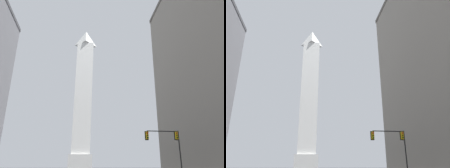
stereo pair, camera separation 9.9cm
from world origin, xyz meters
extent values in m
cube|color=silver|center=(0.00, 87.93, 2.77)|extent=(8.86, 8.86, 5.53)
cube|color=white|center=(0.00, 87.93, 29.62)|extent=(7.09, 7.09, 48.17)
pyramid|color=white|center=(0.00, 87.93, 57.61)|extent=(7.09, 7.09, 7.80)
cylinder|color=black|center=(14.66, 30.16, 3.20)|extent=(0.18, 0.18, 6.40)
cube|color=yellow|center=(14.37, 30.16, 5.70)|extent=(0.37, 0.37, 1.10)
cube|color=black|center=(14.35, 30.34, 5.70)|extent=(0.58, 0.09, 1.32)
sphere|color=red|center=(14.39, 29.97, 6.04)|extent=(0.22, 0.22, 0.22)
sphere|color=#483506|center=(14.39, 29.97, 5.70)|extent=(0.22, 0.22, 0.22)
sphere|color=#073410|center=(14.39, 29.97, 5.36)|extent=(0.22, 0.22, 0.22)
cylinder|color=black|center=(12.24, 30.16, 6.30)|extent=(4.84, 0.14, 0.14)
sphere|color=black|center=(14.66, 30.16, 6.30)|extent=(0.18, 0.18, 0.18)
cube|color=yellow|center=(9.82, 30.16, 5.63)|extent=(0.37, 0.37, 1.10)
cube|color=black|center=(9.80, 30.34, 5.63)|extent=(0.58, 0.09, 1.32)
sphere|color=red|center=(9.84, 29.97, 5.97)|extent=(0.22, 0.22, 0.22)
sphere|color=#483506|center=(9.84, 29.97, 5.63)|extent=(0.22, 0.22, 0.22)
sphere|color=#073410|center=(9.84, 29.97, 5.29)|extent=(0.22, 0.22, 0.22)
camera|label=1|loc=(0.33, -1.57, 1.41)|focal=35.00mm
camera|label=2|loc=(0.42, -1.59, 1.41)|focal=35.00mm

